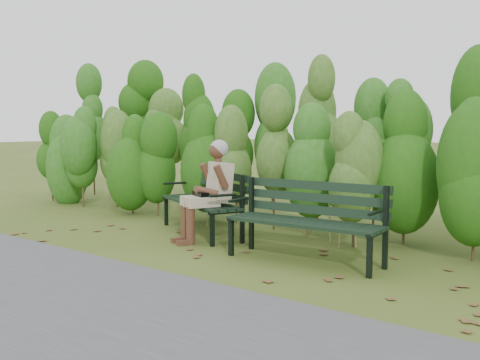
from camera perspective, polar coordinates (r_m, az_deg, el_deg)
The scene contains 7 objects.
ground at distance 6.02m, azimuth -2.09°, elevation -7.37°, with size 80.00×80.00×0.00m, color #44581B.
footpath at distance 4.64m, azimuth -20.47°, elevation -11.62°, with size 60.00×2.50×0.01m, color #474749.
hedge_band at distance 7.38m, azimuth 7.36°, elevation 4.81°, with size 11.04×1.67×2.42m.
leaf_litter at distance 6.04m, azimuth -4.45°, elevation -7.33°, with size 6.02×2.07×0.01m.
bench_left at distance 7.03m, azimuth -3.38°, elevation -1.67°, with size 1.65×1.11×0.79m.
bench_right at distance 5.63m, azimuth 6.97°, elevation -3.49°, with size 1.61×0.61×0.79m.
seated_woman at distance 6.52m, azimuth -3.06°, elevation -0.48°, with size 0.57×0.75×1.18m.
Camera 1 is at (3.83, -4.45, 1.35)m, focal length 42.00 mm.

